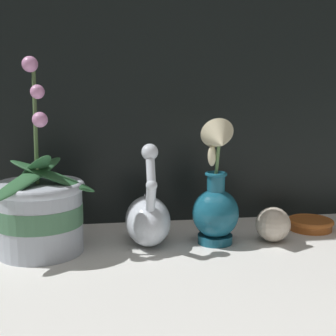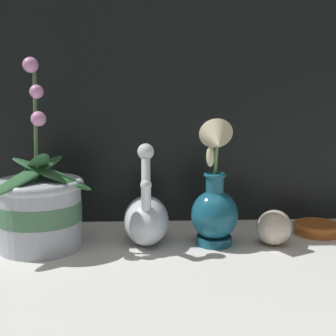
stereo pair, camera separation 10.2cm
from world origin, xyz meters
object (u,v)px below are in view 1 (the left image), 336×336
object	(u,v)px
orchid_potted_plant	(39,210)
blue_vase	(216,201)
amber_dish	(310,223)
glass_sphere	(273,224)
swan_figurine	(148,217)

from	to	relation	value
orchid_potted_plant	blue_vase	bearing A→B (deg)	-0.15
blue_vase	amber_dish	world-z (taller)	blue_vase
orchid_potted_plant	blue_vase	world-z (taller)	orchid_potted_plant
blue_vase	glass_sphere	xyz separation A→B (m)	(0.13, -0.00, -0.06)
blue_vase	glass_sphere	size ratio (longest dim) A/B	3.55
amber_dish	orchid_potted_plant	bearing A→B (deg)	-173.90
orchid_potted_plant	swan_figurine	bearing A→B (deg)	4.56
amber_dish	glass_sphere	bearing A→B (deg)	-149.71
orchid_potted_plant	amber_dish	size ratio (longest dim) A/B	3.62
blue_vase	glass_sphere	bearing A→B (deg)	-1.62
glass_sphere	swan_figurine	bearing A→B (deg)	175.33
swan_figurine	blue_vase	world-z (taller)	blue_vase
blue_vase	amber_dish	bearing A→B (deg)	15.04
swan_figurine	glass_sphere	xyz separation A→B (m)	(0.27, -0.02, -0.02)
swan_figurine	blue_vase	bearing A→B (deg)	-7.34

